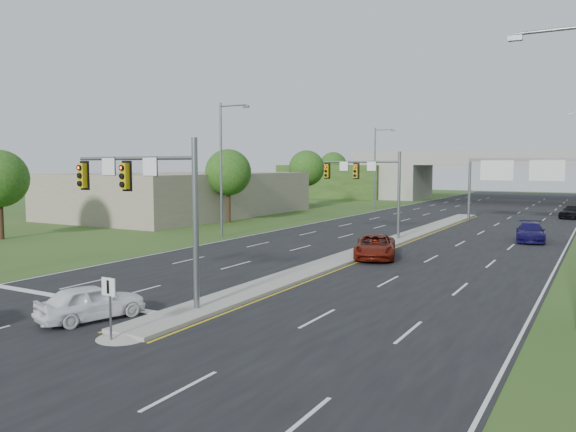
# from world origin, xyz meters

# --- Properties ---
(ground) EXTENTS (240.00, 240.00, 0.00)m
(ground) POSITION_xyz_m (0.00, 0.00, 0.00)
(ground) COLOR #2B4518
(ground) RESTS_ON ground
(road) EXTENTS (24.00, 160.00, 0.02)m
(road) POSITION_xyz_m (0.00, 35.00, 0.01)
(road) COLOR black
(road) RESTS_ON ground
(median) EXTENTS (2.00, 54.00, 0.16)m
(median) POSITION_xyz_m (0.00, 23.00, 0.10)
(median) COLOR gray
(median) RESTS_ON road
(median_nose) EXTENTS (2.00, 2.00, 0.16)m
(median_nose) POSITION_xyz_m (0.00, -4.00, 0.10)
(median_nose) COLOR gray
(median_nose) RESTS_ON road
(lane_markings) EXTENTS (23.72, 160.00, 0.01)m
(lane_markings) POSITION_xyz_m (-0.60, 28.91, 0.02)
(lane_markings) COLOR gold
(lane_markings) RESTS_ON road
(signal_mast_near) EXTENTS (6.62, 0.60, 7.00)m
(signal_mast_near) POSITION_xyz_m (-2.26, -0.07, 4.73)
(signal_mast_near) COLOR slate
(signal_mast_near) RESTS_ON ground
(signal_mast_far) EXTENTS (6.62, 0.60, 7.00)m
(signal_mast_far) POSITION_xyz_m (-2.26, 24.93, 4.73)
(signal_mast_far) COLOR slate
(signal_mast_far) RESTS_ON ground
(keep_right_sign) EXTENTS (0.60, 0.13, 2.20)m
(keep_right_sign) POSITION_xyz_m (0.00, -4.53, 1.52)
(keep_right_sign) COLOR slate
(keep_right_sign) RESTS_ON ground
(sign_gantry) EXTENTS (11.58, 0.44, 6.67)m
(sign_gantry) POSITION_xyz_m (6.68, 44.92, 5.24)
(sign_gantry) COLOR slate
(sign_gantry) RESTS_ON ground
(overpass) EXTENTS (80.00, 14.00, 8.10)m
(overpass) POSITION_xyz_m (0.00, 80.00, 3.55)
(overpass) COLOR gray
(overpass) RESTS_ON ground
(lightpole_l_mid) EXTENTS (2.85, 0.25, 11.00)m
(lightpole_l_mid) POSITION_xyz_m (-13.30, 20.00, 6.10)
(lightpole_l_mid) COLOR slate
(lightpole_l_mid) RESTS_ON ground
(lightpole_l_far) EXTENTS (2.85, 0.25, 11.00)m
(lightpole_l_far) POSITION_xyz_m (-13.30, 55.00, 6.10)
(lightpole_l_far) COLOR slate
(lightpole_l_far) RESTS_ON ground
(tree_l_near) EXTENTS (4.80, 4.80, 7.60)m
(tree_l_near) POSITION_xyz_m (-20.00, 30.00, 5.18)
(tree_l_near) COLOR #382316
(tree_l_near) RESTS_ON ground
(tree_l_mid) EXTENTS (5.20, 5.20, 8.12)m
(tree_l_mid) POSITION_xyz_m (-24.00, 55.00, 5.51)
(tree_l_mid) COLOR #382316
(tree_l_mid) RESTS_ON ground
(tree_back_a) EXTENTS (6.00, 6.00, 8.85)m
(tree_back_a) POSITION_xyz_m (-38.00, 94.00, 5.84)
(tree_back_a) COLOR #382316
(tree_back_a) RESTS_ON ground
(tree_back_b) EXTENTS (5.60, 5.60, 8.32)m
(tree_back_b) POSITION_xyz_m (-24.00, 94.00, 5.51)
(tree_back_b) COLOR #382316
(tree_back_b) RESTS_ON ground
(commercial_building) EXTENTS (18.00, 30.00, 5.00)m
(commercial_building) POSITION_xyz_m (-30.00, 35.00, 2.50)
(commercial_building) COLOR gray
(commercial_building) RESTS_ON ground
(car_white) EXTENTS (2.77, 4.35, 1.38)m
(car_white) POSITION_xyz_m (-2.73, -2.93, 0.71)
(car_white) COLOR white
(car_white) RESTS_ON road
(car_far_a) EXTENTS (4.00, 5.83, 1.48)m
(car_far_a) POSITION_xyz_m (1.50, 16.01, 0.76)
(car_far_a) COLOR #5F1409
(car_far_a) RESTS_ON road
(car_far_b) EXTENTS (2.70, 5.28, 1.47)m
(car_far_b) POSITION_xyz_m (9.13, 29.51, 0.75)
(car_far_b) COLOR #110B45
(car_far_b) RESTS_ON road
(car_far_c) EXTENTS (3.08, 5.04, 1.60)m
(car_far_c) POSITION_xyz_m (11.00, 52.33, 0.82)
(car_far_c) COLOR black
(car_far_c) RESTS_ON road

